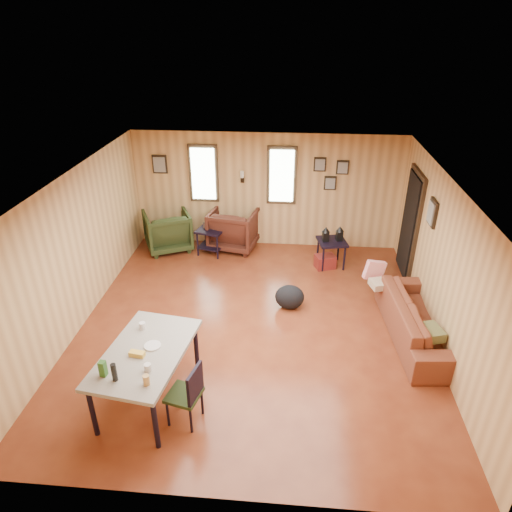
{
  "coord_description": "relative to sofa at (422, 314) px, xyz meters",
  "views": [
    {
      "loc": [
        0.55,
        -5.94,
        4.42
      ],
      "look_at": [
        0.0,
        0.4,
        1.05
      ],
      "focal_mm": 32.0,
      "sensor_mm": 36.0,
      "label": 1
    }
  ],
  "objects": [
    {
      "name": "room",
      "position": [
        -2.38,
        0.35,
        0.78
      ],
      "size": [
        5.54,
        6.04,
        2.44
      ],
      "color": "brown",
      "rests_on": "ground"
    },
    {
      "name": "sofa",
      "position": [
        0.0,
        0.0,
        0.0
      ],
      "size": [
        0.81,
        2.22,
        0.85
      ],
      "primitive_type": "imported",
      "rotation": [
        0.0,
        0.0,
        1.65
      ],
      "color": "brown",
      "rests_on": "ground"
    },
    {
      "name": "recliner_brown",
      "position": [
        -3.22,
        2.84,
        0.05
      ],
      "size": [
        1.08,
        1.03,
        0.95
      ],
      "primitive_type": "imported",
      "rotation": [
        0.0,
        0.0,
        2.95
      ],
      "color": "#441D14",
      "rests_on": "ground"
    },
    {
      "name": "recliner_green",
      "position": [
        -4.6,
        2.65,
        0.03
      ],
      "size": [
        1.16,
        1.13,
        0.92
      ],
      "primitive_type": "imported",
      "rotation": [
        0.0,
        0.0,
        -2.7
      ],
      "color": "#273317",
      "rests_on": "ground"
    },
    {
      "name": "end_table",
      "position": [
        -3.66,
        2.51,
        -0.05
      ],
      "size": [
        0.64,
        0.6,
        0.67
      ],
      "rotation": [
        0.0,
        0.0,
        -0.26
      ],
      "color": "black",
      "rests_on": "ground"
    },
    {
      "name": "side_table",
      "position": [
        -1.22,
        2.19,
        0.15
      ],
      "size": [
        0.62,
        0.62,
        0.84
      ],
      "rotation": [
        0.0,
        0.0,
        0.2
      ],
      "color": "black",
      "rests_on": "ground"
    },
    {
      "name": "cooler",
      "position": [
        -1.33,
        2.09,
        -0.29
      ],
      "size": [
        0.44,
        0.38,
        0.27
      ],
      "rotation": [
        0.0,
        0.0,
        0.35
      ],
      "color": "maroon",
      "rests_on": "ground"
    },
    {
      "name": "backpack",
      "position": [
        -2.0,
        0.63,
        -0.21
      ],
      "size": [
        0.54,
        0.44,
        0.42
      ],
      "rotation": [
        0.0,
        0.0,
        0.15
      ],
      "color": "black",
      "rests_on": "ground"
    },
    {
      "name": "sofa_pillows",
      "position": [
        -0.31,
        0.17,
        0.09
      ],
      "size": [
        0.95,
        1.91,
        0.39
      ],
      "rotation": [
        0.0,
        0.0,
        0.29
      ],
      "color": "brown",
      "rests_on": "sofa"
    },
    {
      "name": "dining_table",
      "position": [
        -3.73,
        -1.63,
        0.29
      ],
      "size": [
        1.14,
        1.67,
        1.02
      ],
      "rotation": [
        0.0,
        0.0,
        -0.15
      ],
      "color": "gray",
      "rests_on": "ground"
    },
    {
      "name": "dining_chair",
      "position": [
        -3.15,
        -1.93,
        0.05
      ],
      "size": [
        0.46,
        0.46,
        0.84
      ],
      "rotation": [
        0.0,
        0.0,
        -0.25
      ],
      "color": "#273317",
      "rests_on": "ground"
    }
  ]
}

